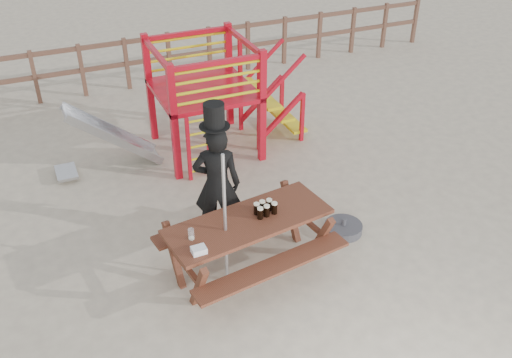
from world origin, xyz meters
name	(u,v)px	position (x,y,z in m)	size (l,w,h in m)	color
ground	(278,265)	(0.00, 0.00, 0.00)	(60.00, 60.00, 0.00)	#C5B699
back_fence	(148,55)	(0.00, 7.00, 0.74)	(15.09, 0.09, 1.20)	brown
playground_fort	(200,98)	(0.12, 3.58, 1.07)	(4.71, 1.84, 2.10)	#B70C1C
picnic_table	(249,239)	(-0.41, 0.09, 0.54)	(2.42, 1.84, 0.86)	brown
man_with_hat	(217,182)	(-0.53, 0.95, 0.99)	(0.80, 0.67, 2.20)	black
metal_pole	(225,222)	(-0.77, 0.01, 0.99)	(0.04, 0.04, 1.99)	#B2B2B7
parasol_base	(343,228)	(1.25, 0.30, 0.07)	(0.58, 0.58, 0.24)	#3B3B40
paper_bag	(199,250)	(-1.23, -0.29, 0.90)	(0.18, 0.14, 0.08)	white
stout_pints	(265,208)	(-0.16, 0.13, 0.95)	(0.30, 0.21, 0.17)	black
empty_glasses	(191,234)	(-1.23, 0.01, 0.93)	(0.08, 0.08, 0.15)	silver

